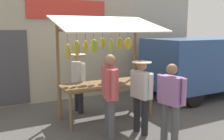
{
  "coord_description": "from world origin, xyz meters",
  "views": [
    {
      "loc": [
        2.67,
        5.43,
        2.2
      ],
      "look_at": [
        0.0,
        0.3,
        1.25
      ],
      "focal_mm": 40.96,
      "sensor_mm": 36.0,
      "label": 1
    }
  ],
  "objects_px": {
    "vendor_with_sunhat": "(78,78)",
    "shopper_with_ponytail": "(171,98)",
    "market_stall": "(105,54)",
    "parked_van": "(206,61)",
    "shopper_in_grey_tee": "(110,90)",
    "shopper_with_shopping_bag": "(141,91)"
  },
  "relations": [
    {
      "from": "vendor_with_sunhat",
      "to": "shopper_with_ponytail",
      "type": "xyz_separation_m",
      "value": [
        -0.93,
        2.52,
        -0.04
      ]
    },
    {
      "from": "market_stall",
      "to": "parked_van",
      "type": "xyz_separation_m",
      "value": [
        -3.92,
        -0.43,
        -0.46
      ]
    },
    {
      "from": "parked_van",
      "to": "market_stall",
      "type": "bearing_deg",
      "value": 5.96
    },
    {
      "from": "market_stall",
      "to": "vendor_with_sunhat",
      "type": "height_order",
      "value": "market_stall"
    },
    {
      "from": "market_stall",
      "to": "parked_van",
      "type": "height_order",
      "value": "market_stall"
    },
    {
      "from": "shopper_in_grey_tee",
      "to": "vendor_with_sunhat",
      "type": "bearing_deg",
      "value": 12.52
    },
    {
      "from": "shopper_in_grey_tee",
      "to": "parked_van",
      "type": "xyz_separation_m",
      "value": [
        -4.39,
        -1.61,
        0.12
      ]
    },
    {
      "from": "shopper_with_ponytail",
      "to": "parked_van",
      "type": "xyz_separation_m",
      "value": [
        -3.42,
        -2.28,
        0.24
      ]
    },
    {
      "from": "shopper_with_shopping_bag",
      "to": "shopper_in_grey_tee",
      "type": "bearing_deg",
      "value": 79.72
    },
    {
      "from": "vendor_with_sunhat",
      "to": "parked_van",
      "type": "distance_m",
      "value": 4.37
    },
    {
      "from": "shopper_with_shopping_bag",
      "to": "parked_van",
      "type": "height_order",
      "value": "parked_van"
    },
    {
      "from": "shopper_with_shopping_bag",
      "to": "shopper_with_ponytail",
      "type": "bearing_deg",
      "value": -164.34
    },
    {
      "from": "shopper_with_shopping_bag",
      "to": "shopper_in_grey_tee",
      "type": "relative_size",
      "value": 0.91
    },
    {
      "from": "market_stall",
      "to": "parked_van",
      "type": "relative_size",
      "value": 0.57
    },
    {
      "from": "shopper_with_shopping_bag",
      "to": "shopper_in_grey_tee",
      "type": "xyz_separation_m",
      "value": [
        0.71,
        -0.05,
        0.09
      ]
    },
    {
      "from": "vendor_with_sunhat",
      "to": "shopper_in_grey_tee",
      "type": "xyz_separation_m",
      "value": [
        0.03,
        1.85,
        0.08
      ]
    },
    {
      "from": "vendor_with_sunhat",
      "to": "shopper_with_ponytail",
      "type": "height_order",
      "value": "vendor_with_sunhat"
    },
    {
      "from": "vendor_with_sunhat",
      "to": "shopper_in_grey_tee",
      "type": "relative_size",
      "value": 0.92
    },
    {
      "from": "market_stall",
      "to": "shopper_with_ponytail",
      "type": "relative_size",
      "value": 1.62
    },
    {
      "from": "vendor_with_sunhat",
      "to": "parked_van",
      "type": "xyz_separation_m",
      "value": [
        -4.36,
        0.24,
        0.2
      ]
    },
    {
      "from": "parked_van",
      "to": "shopper_with_shopping_bag",
      "type": "bearing_deg",
      "value": 23.96
    },
    {
      "from": "shopper_with_shopping_bag",
      "to": "vendor_with_sunhat",
      "type": "bearing_deg",
      "value": 13.43
    }
  ]
}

